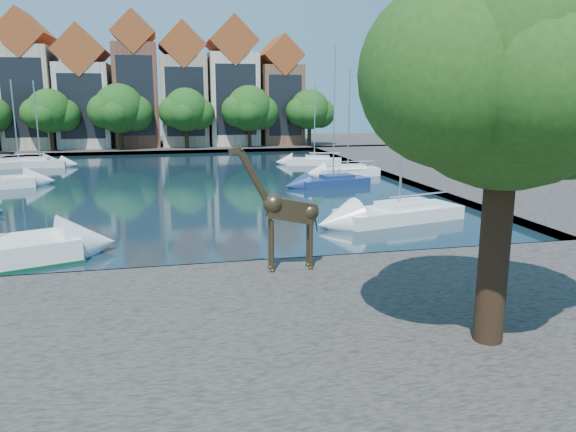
% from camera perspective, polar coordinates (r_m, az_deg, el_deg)
% --- Properties ---
extents(ground, '(160.00, 160.00, 0.00)m').
position_cam_1_polar(ground, '(23.06, -9.43, -5.98)').
color(ground, '#38332B').
rests_on(ground, ground).
extents(water_basin, '(38.00, 50.00, 0.08)m').
position_cam_1_polar(water_basin, '(46.46, -11.17, 3.20)').
color(water_basin, black).
rests_on(water_basin, ground).
extents(near_quay, '(50.00, 14.00, 0.50)m').
position_cam_1_polar(near_quay, '(16.45, -8.00, -12.66)').
color(near_quay, '#4E4944').
rests_on(near_quay, ground).
extents(far_quay, '(60.00, 16.00, 0.50)m').
position_cam_1_polar(far_quay, '(78.21, -11.86, 6.91)').
color(far_quay, '#4E4944').
rests_on(far_quay, ground).
extents(right_quay, '(14.00, 52.00, 0.50)m').
position_cam_1_polar(right_quay, '(53.22, 16.89, 4.26)').
color(right_quay, '#4E4944').
rests_on(right_quay, ground).
extents(plane_tree, '(8.32, 6.40, 10.62)m').
position_cam_1_polar(plane_tree, '(15.54, 21.90, 13.34)').
color(plane_tree, '#332114').
rests_on(plane_tree, near_quay).
extents(townhouse_west_mid, '(5.94, 9.18, 16.79)m').
position_cam_1_polar(townhouse_west_mid, '(79.51, -24.73, 11.93)').
color(townhouse_west_mid, '#BDB091').
rests_on(townhouse_west_mid, far_quay).
extents(townhouse_west_inner, '(6.43, 9.18, 15.15)m').
position_cam_1_polar(townhouse_west_inner, '(78.46, -19.93, 11.67)').
color(townhouse_west_inner, beige).
rests_on(townhouse_west_inner, far_quay).
extents(townhouse_center, '(5.44, 9.18, 16.93)m').
position_cam_1_polar(townhouse_center, '(77.95, -15.13, 12.72)').
color(townhouse_center, brown).
rests_on(townhouse_center, far_quay).
extents(townhouse_east_inner, '(5.94, 9.18, 15.79)m').
position_cam_1_polar(townhouse_east_inner, '(77.95, -10.60, 12.46)').
color(townhouse_east_inner, tan).
rests_on(townhouse_east_inner, far_quay).
extents(townhouse_east_mid, '(6.43, 9.18, 16.65)m').
position_cam_1_polar(townhouse_east_mid, '(78.48, -5.74, 12.87)').
color(townhouse_east_mid, beige).
rests_on(townhouse_east_mid, far_quay).
extents(townhouse_east_end, '(5.44, 9.18, 14.43)m').
position_cam_1_polar(townhouse_east_end, '(79.52, -0.96, 12.20)').
color(townhouse_east_end, brown).
rests_on(townhouse_east_end, far_quay).
extents(far_tree_west, '(6.76, 5.20, 7.36)m').
position_cam_1_polar(far_tree_west, '(73.56, -22.99, 9.67)').
color(far_tree_west, '#332114').
rests_on(far_tree_west, far_quay).
extents(far_tree_mid_west, '(7.80, 6.00, 8.00)m').
position_cam_1_polar(far_tree_mid_west, '(72.58, -16.68, 10.26)').
color(far_tree_mid_west, '#332114').
rests_on(far_tree_mid_west, far_quay).
extents(far_tree_mid_east, '(7.02, 5.40, 7.52)m').
position_cam_1_polar(far_tree_mid_east, '(72.49, -10.27, 10.45)').
color(far_tree_mid_east, '#332114').
rests_on(far_tree_mid_east, far_quay).
extents(far_tree_east, '(7.54, 5.80, 7.84)m').
position_cam_1_polar(far_tree_east, '(73.27, -3.89, 10.71)').
color(far_tree_east, '#332114').
rests_on(far_tree_east, far_quay).
extents(far_tree_far_east, '(6.76, 5.20, 7.36)m').
position_cam_1_polar(far_tree_far_east, '(74.91, 2.26, 10.64)').
color(far_tree_far_east, '#332114').
rests_on(far_tree_far_east, far_quay).
extents(giraffe_statue, '(3.35, 0.58, 4.80)m').
position_cam_1_polar(giraffe_statue, '(21.31, -0.32, 0.64)').
color(giraffe_statue, '#3C301E').
rests_on(giraffe_statue, near_quay).
extents(sailboat_left_d, '(5.10, 2.17, 8.39)m').
position_cam_1_polar(sailboat_left_d, '(61.10, -23.83, 5.08)').
color(sailboat_left_d, silver).
rests_on(sailboat_left_d, water_basin).
extents(sailboat_left_e, '(6.24, 4.21, 8.51)m').
position_cam_1_polar(sailboat_left_e, '(61.74, -25.67, 4.94)').
color(sailboat_left_e, silver).
rests_on(sailboat_left_e, water_basin).
extents(sailboat_right_a, '(7.79, 4.25, 11.20)m').
position_cam_1_polar(sailboat_right_a, '(32.65, 11.24, 0.54)').
color(sailboat_right_a, white).
rests_on(sailboat_right_a, water_basin).
extents(sailboat_right_b, '(6.02, 3.12, 10.78)m').
position_cam_1_polar(sailboat_right_b, '(44.54, 4.59, 3.70)').
color(sailboat_right_b, navy).
rests_on(sailboat_right_b, water_basin).
extents(sailboat_right_c, '(5.46, 1.96, 9.41)m').
position_cam_1_polar(sailboat_right_c, '(50.41, 6.10, 4.71)').
color(sailboat_right_c, white).
rests_on(sailboat_right_c, water_basin).
extents(sailboat_right_d, '(5.87, 3.48, 8.07)m').
position_cam_1_polar(sailboat_right_d, '(58.06, 2.68, 5.72)').
color(sailboat_right_d, white).
rests_on(sailboat_right_d, water_basin).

